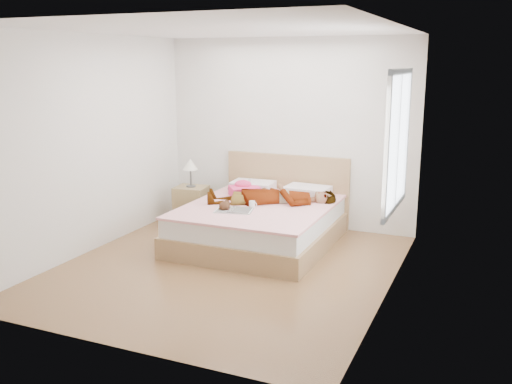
# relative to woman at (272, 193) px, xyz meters

# --- Properties ---
(ground) EXTENTS (4.00, 4.00, 0.00)m
(ground) POSITION_rel_woman_xyz_m (-0.09, -1.17, -0.62)
(ground) COLOR #4F2B18
(ground) RESTS_ON ground
(woman) EXTENTS (1.78, 1.22, 0.23)m
(woman) POSITION_rel_woman_xyz_m (0.00, 0.00, 0.00)
(woman) COLOR white
(woman) RESTS_ON bed
(hair) EXTENTS (0.56, 0.65, 0.09)m
(hair) POSITION_rel_woman_xyz_m (-0.57, 0.45, -0.07)
(hair) COLOR black
(hair) RESTS_ON bed
(phone) EXTENTS (0.07, 0.09, 0.05)m
(phone) POSITION_rel_woman_xyz_m (-0.50, 0.40, 0.05)
(phone) COLOR silver
(phone) RESTS_ON bed
(room_shell) EXTENTS (4.00, 4.00, 4.00)m
(room_shell) POSITION_rel_woman_xyz_m (1.69, -0.87, 0.88)
(room_shell) COLOR white
(room_shell) RESTS_ON ground
(bed) EXTENTS (1.80, 2.08, 1.00)m
(bed) POSITION_rel_woman_xyz_m (-0.09, -0.14, -0.35)
(bed) COLOR olive
(bed) RESTS_ON ground
(towel) EXTENTS (0.50, 0.48, 0.20)m
(towel) POSITION_rel_woman_xyz_m (-0.48, 0.18, -0.03)
(towel) COLOR #EE406A
(towel) RESTS_ON bed
(magazine) EXTENTS (0.50, 0.39, 0.03)m
(magazine) POSITION_rel_woman_xyz_m (-0.26, -0.61, -0.11)
(magazine) COLOR silver
(magazine) RESTS_ON bed
(coffee_mug) EXTENTS (0.11, 0.09, 0.08)m
(coffee_mug) POSITION_rel_woman_xyz_m (-0.12, -0.38, -0.07)
(coffee_mug) COLOR white
(coffee_mug) RESTS_ON bed
(plush_toy) EXTENTS (0.16, 0.22, 0.11)m
(plush_toy) POSITION_rel_woman_xyz_m (-0.37, -0.62, -0.05)
(plush_toy) COLOR black
(plush_toy) RESTS_ON bed
(nightstand) EXTENTS (0.47, 0.43, 0.93)m
(nightstand) POSITION_rel_woman_xyz_m (-1.37, 0.30, -0.32)
(nightstand) COLOR olive
(nightstand) RESTS_ON ground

